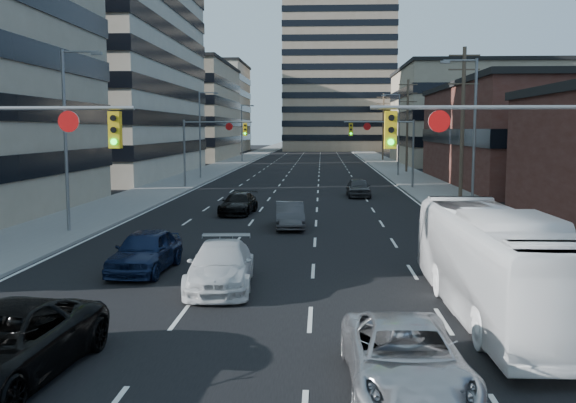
% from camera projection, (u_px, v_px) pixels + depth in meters
% --- Properties ---
extents(road_surface, '(18.00, 300.00, 0.02)m').
position_uv_depth(road_surface, '(312.00, 153.00, 140.61)').
color(road_surface, black).
rests_on(road_surface, ground).
extents(sidewalk_left, '(5.00, 300.00, 0.15)m').
position_uv_depth(sidewalk_left, '(260.00, 152.00, 141.21)').
color(sidewalk_left, slate).
rests_on(sidewalk_left, ground).
extents(sidewalk_right, '(5.00, 300.00, 0.15)m').
position_uv_depth(sidewalk_right, '(365.00, 153.00, 140.01)').
color(sidewalk_right, slate).
rests_on(sidewalk_right, ground).
extents(office_left_mid, '(26.00, 34.00, 28.00)m').
position_uv_depth(office_left_mid, '(60.00, 49.00, 70.99)').
color(office_left_mid, '#ADA089').
rests_on(office_left_mid, ground).
extents(office_left_far, '(20.00, 30.00, 16.00)m').
position_uv_depth(office_left_far, '(172.00, 113.00, 111.20)').
color(office_left_far, gray).
rests_on(office_left_far, ground).
extents(storefront_right_mid, '(20.00, 30.00, 9.00)m').
position_uv_depth(storefront_right_mid, '(558.00, 137.00, 59.48)').
color(storefront_right_mid, '#472119').
rests_on(storefront_right_mid, ground).
extents(office_right_far, '(22.00, 28.00, 14.00)m').
position_uv_depth(office_right_far, '(473.00, 117.00, 96.85)').
color(office_right_far, gray).
rests_on(office_right_far, ground).
extents(apartment_tower, '(26.00, 26.00, 58.00)m').
position_uv_depth(apartment_tower, '(338.00, 31.00, 156.90)').
color(apartment_tower, gray).
rests_on(apartment_tower, ground).
extents(bg_block_left, '(24.00, 24.00, 20.00)m').
position_uv_depth(bg_block_left, '(194.00, 109.00, 150.87)').
color(bg_block_left, '#ADA089').
rests_on(bg_block_left, ground).
extents(bg_block_right, '(22.00, 22.00, 12.00)m').
position_uv_depth(bg_block_right, '(460.00, 125.00, 138.28)').
color(bg_block_right, gray).
rests_on(bg_block_right, ground).
extents(signal_near_left, '(6.59, 0.33, 6.00)m').
position_uv_depth(signal_near_left, '(7.00, 157.00, 19.45)').
color(signal_near_left, slate).
rests_on(signal_near_left, ground).
extents(signal_near_right, '(6.59, 0.33, 6.00)m').
position_uv_depth(signal_near_right, '(506.00, 158.00, 18.67)').
color(signal_near_right, slate).
rests_on(signal_near_right, ground).
extents(signal_far_left, '(6.09, 0.33, 6.00)m').
position_uv_depth(signal_far_left, '(210.00, 139.00, 56.18)').
color(signal_far_left, slate).
rests_on(signal_far_left, ground).
extents(signal_far_right, '(6.09, 0.33, 6.00)m').
position_uv_depth(signal_far_right, '(386.00, 139.00, 55.38)').
color(signal_far_right, slate).
rests_on(signal_far_right, ground).
extents(utility_pole_block, '(2.20, 0.28, 11.00)m').
position_uv_depth(utility_pole_block, '(463.00, 121.00, 46.05)').
color(utility_pole_block, '#4C3D2D').
rests_on(utility_pole_block, ground).
extents(utility_pole_midblock, '(2.20, 0.28, 11.00)m').
position_uv_depth(utility_pole_midblock, '(407.00, 124.00, 75.82)').
color(utility_pole_midblock, '#4C3D2D').
rests_on(utility_pole_midblock, ground).
extents(utility_pole_distant, '(2.20, 0.28, 11.00)m').
position_uv_depth(utility_pole_distant, '(383.00, 126.00, 105.59)').
color(utility_pole_distant, '#4C3D2D').
rests_on(utility_pole_distant, ground).
extents(streetlight_left_near, '(2.03, 0.22, 9.00)m').
position_uv_depth(streetlight_left_near, '(68.00, 132.00, 31.43)').
color(streetlight_left_near, slate).
rests_on(streetlight_left_near, ground).
extents(streetlight_left_mid, '(2.03, 0.22, 9.00)m').
position_uv_depth(streetlight_left_mid, '(201.00, 130.00, 66.16)').
color(streetlight_left_mid, slate).
rests_on(streetlight_left_mid, ground).
extents(streetlight_left_far, '(2.03, 0.22, 9.00)m').
position_uv_depth(streetlight_left_far, '(243.00, 130.00, 100.89)').
color(streetlight_left_far, slate).
rests_on(streetlight_left_far, ground).
extents(streetlight_right_near, '(2.03, 0.22, 9.00)m').
position_uv_depth(streetlight_right_near, '(472.00, 131.00, 35.32)').
color(streetlight_right_near, slate).
rests_on(streetlight_right_near, ground).
extents(streetlight_right_far, '(2.03, 0.22, 9.00)m').
position_uv_depth(streetlight_right_far, '(397.00, 130.00, 70.05)').
color(streetlight_right_far, slate).
rests_on(streetlight_right_far, ground).
extents(black_pickup, '(3.04, 5.76, 1.54)m').
position_uv_depth(black_pickup, '(1.00, 346.00, 13.09)').
color(black_pickup, black).
rests_on(black_pickup, ground).
extents(white_van, '(2.40, 5.18, 1.47)m').
position_uv_depth(white_van, '(221.00, 266.00, 20.92)').
color(white_van, silver).
rests_on(white_van, ground).
extents(silver_suv, '(2.43, 5.01, 1.37)m').
position_uv_depth(silver_suv, '(405.00, 357.00, 12.65)').
color(silver_suv, '#A0A0A4').
rests_on(silver_suv, ground).
extents(transit_bus, '(2.69, 10.74, 2.98)m').
position_uv_depth(transit_bus, '(496.00, 264.00, 17.63)').
color(transit_bus, white).
rests_on(transit_bus, ground).
extents(sedan_blue, '(2.08, 4.64, 1.55)m').
position_uv_depth(sedan_blue, '(145.00, 251.00, 23.27)').
color(sedan_blue, '#0D1836').
rests_on(sedan_blue, ground).
extents(sedan_grey_center, '(1.76, 4.25, 1.37)m').
position_uv_depth(sedan_grey_center, '(290.00, 215.00, 33.57)').
color(sedan_grey_center, '#37373A').
rests_on(sedan_grey_center, ground).
extents(sedan_black_far, '(2.21, 4.60, 1.29)m').
position_uv_depth(sedan_black_far, '(239.00, 204.00, 39.11)').
color(sedan_black_far, black).
rests_on(sedan_black_far, ground).
extents(sedan_grey_right, '(1.81, 4.33, 1.46)m').
position_uv_depth(sedan_grey_right, '(358.00, 187.00, 49.14)').
color(sedan_grey_right, '#363639').
rests_on(sedan_grey_right, ground).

